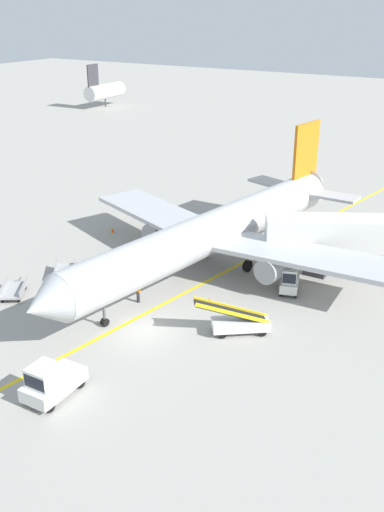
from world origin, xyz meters
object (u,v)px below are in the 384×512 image
(safety_cone_wingtip_right, at_px, (141,271))
(safety_cone_nose_right, at_px, (209,300))
(baggage_tug_near_wing, at_px, (290,282))
(airliner, at_px, (216,231))
(safety_cone_wingtip_left, at_px, (113,230))
(ground_crew_marshaller, at_px, (138,291))
(jet_bridge, at_px, (360,234))
(baggage_cart_empty_trailing, at_px, (65,271))
(pushback_tug, at_px, (51,382))
(safety_cone_nose_left, at_px, (278,267))
(belt_loader_forward_hold, at_px, (239,322))
(baggage_cart_loaded, at_px, (14,290))

(safety_cone_wingtip_right, bearing_deg, safety_cone_nose_right, -12.13)
(safety_cone_nose_right, distance_m, safety_cone_wingtip_right, 7.37)
(baggage_tug_near_wing, xyz_separation_m, safety_cone_nose_right, (-4.37, -4.53, -0.71))
(airliner, height_order, safety_cone_wingtip_left, airliner)
(ground_crew_marshaller, bearing_deg, jet_bridge, 46.42)
(baggage_cart_empty_trailing, height_order, ground_crew_marshaller, ground_crew_marshaller)
(pushback_tug, bearing_deg, safety_cone_nose_left, 79.97)
(baggage_tug_near_wing, height_order, belt_loader_forward_hold, belt_loader_forward_hold)
(baggage_cart_loaded, distance_m, ground_crew_marshaller, 9.47)
(airliner, relative_size, jet_bridge, 2.81)
(baggage_tug_near_wing, height_order, safety_cone_wingtip_right, baggage_tug_near_wing)
(jet_bridge, distance_m, baggage_tug_near_wing, 7.14)
(belt_loader_forward_hold, bearing_deg, pushback_tug, -116.25)
(airliner, xyz_separation_m, jet_bridge, (10.18, 4.93, 0.12))
(pushback_tug, xyz_separation_m, safety_cone_wingtip_right, (-5.21, 15.78, -0.77))
(airliner, xyz_separation_m, baggage_cart_loaded, (-10.63, -11.88, -2.95))
(jet_bridge, xyz_separation_m, safety_cone_nose_left, (-5.79, -2.26, -3.32))
(baggage_tug_near_wing, height_order, safety_cone_nose_right, baggage_tug_near_wing)
(safety_cone_wingtip_left, bearing_deg, ground_crew_marshaller, -44.57)
(airliner, height_order, baggage_cart_loaded, airliner)
(jet_bridge, relative_size, safety_cone_nose_right, 28.50)
(baggage_cart_loaded, distance_m, baggage_cart_empty_trailing, 4.67)
(jet_bridge, relative_size, pushback_tug, 3.45)
(safety_cone_nose_left, height_order, safety_cone_wingtip_left, same)
(belt_loader_forward_hold, bearing_deg, baggage_cart_loaded, -166.86)
(jet_bridge, height_order, safety_cone_wingtip_left, jet_bridge)
(pushback_tug, xyz_separation_m, baggage_cart_empty_trailing, (-10.14, 12.26, -0.53))
(baggage_cart_loaded, relative_size, safety_cone_wingtip_left, 8.13)
(ground_crew_marshaller, xyz_separation_m, safety_cone_wingtip_left, (-10.49, 10.33, -0.69))
(safety_cone_wingtip_right, bearing_deg, safety_cone_nose_left, 35.23)
(baggage_cart_empty_trailing, distance_m, safety_cone_wingtip_left, 10.13)
(safety_cone_wingtip_left, xyz_separation_m, safety_cone_wingtip_right, (7.79, -6.20, 0.00))
(baggage_cart_empty_trailing, distance_m, ground_crew_marshaller, 7.67)
(baggage_tug_near_wing, xyz_separation_m, safety_cone_wingtip_right, (-11.57, -2.99, -0.71))
(jet_bridge, bearing_deg, belt_loader_forward_hold, -107.21)
(jet_bridge, bearing_deg, safety_cone_nose_right, -126.96)
(safety_cone_nose_right, relative_size, safety_cone_wingtip_left, 1.00)
(baggage_cart_loaded, height_order, safety_cone_wingtip_left, baggage_cart_loaded)
(airliner, height_order, baggage_tug_near_wing, airliner)
(airliner, distance_m, safety_cone_wingtip_right, 6.86)
(safety_cone_nose_left, distance_m, safety_cone_wingtip_left, 16.93)
(belt_loader_forward_hold, relative_size, safety_cone_nose_right, 10.81)
(jet_bridge, height_order, baggage_cart_loaded, jet_bridge)
(baggage_cart_empty_trailing, bearing_deg, baggage_tug_near_wing, 21.52)
(pushback_tug, relative_size, safety_cone_nose_left, 8.26)
(baggage_cart_empty_trailing, relative_size, safety_cone_wingtip_right, 7.89)
(pushback_tug, relative_size, safety_cone_nose_right, 8.26)
(pushback_tug, relative_size, safety_cone_wingtip_right, 8.26)
(baggage_cart_loaded, bearing_deg, safety_cone_wingtip_right, 53.96)
(airliner, height_order, safety_cone_nose_right, airliner)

